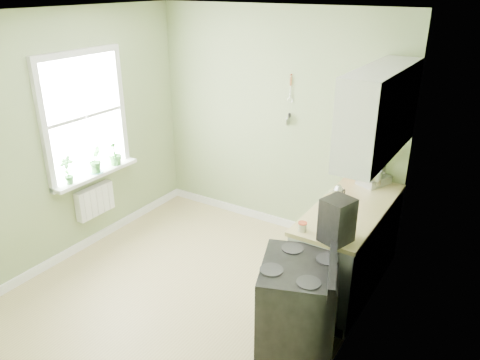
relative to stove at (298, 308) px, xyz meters
The scene contains 21 objects.
floor 1.36m from the stove, behind, with size 3.20×3.60×0.02m, color tan.
ceiling 2.61m from the stove, behind, with size 3.20×3.60×0.02m, color white.
wall_back 2.49m from the stove, 123.39° to the left, with size 3.20×0.02×2.70m, color #94A571.
wall_left 3.03m from the stove, behind, with size 0.02×3.60×2.70m, color #94A571.
wall_right 0.98m from the stove, 20.96° to the left, with size 0.02×3.60×2.70m, color #94A571.
base_cabinets 1.13m from the stove, 88.84° to the left, with size 0.60×1.60×0.87m, color white.
countertop 1.21m from the stove, 89.35° to the left, with size 0.64×1.60×0.04m, color #D5C382.
upper_cabinets 1.88m from the stove, 83.13° to the left, with size 0.35×1.40×0.80m, color white.
window 3.10m from the stove, behind, with size 0.06×1.14×1.44m.
window_sill 2.85m from the stove, behind, with size 0.18×1.14×0.04m, color white.
radiator 2.84m from the stove, behind, with size 0.12×0.50×0.35m, color white.
wall_utensils 2.46m from the stove, 119.45° to the left, with size 0.02×0.14×0.58m.
stove is the anchor object (origin of this frame).
stand_mixer 1.92m from the stove, 89.19° to the left, with size 0.33×0.41×0.45m.
kettle 1.28m from the stove, 97.10° to the left, with size 0.18×0.10×0.18m.
coffee_maker 0.79m from the stove, 74.52° to the left, with size 0.28×0.30×0.39m.
red_tray 1.97m from the stove, 95.58° to the left, with size 0.37×0.37×0.02m, color #B23A21.
jar 0.69m from the stove, 113.57° to the left, with size 0.08×0.08×0.09m.
plant_a 2.85m from the stove, behind, with size 0.17×0.11×0.32m, color #3B8237.
plant_b 2.88m from the stove, behind, with size 0.17×0.14×0.31m, color #3B8237.
plant_c 2.93m from the stove, 165.26° to the left, with size 0.16×0.16×0.29m, color #3B8237.
Camera 1 is at (2.53, -3.03, 2.94)m, focal length 35.00 mm.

